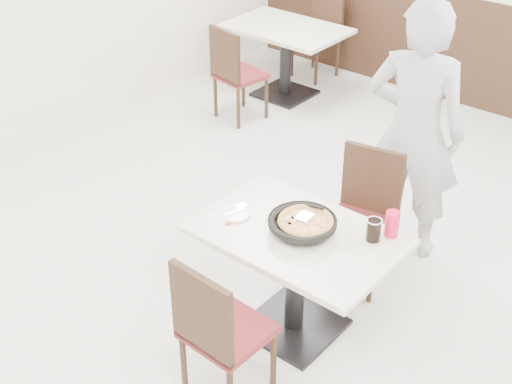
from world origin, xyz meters
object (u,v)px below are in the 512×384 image
Objects in this scene: pizza at (306,224)px; cola_glass at (374,231)px; pizza_pan at (302,226)px; bg_chair_left_far at (316,35)px; chair_near at (228,328)px; red_cup at (392,224)px; bg_table_left at (286,62)px; diner_person at (414,132)px; chair_far at (359,223)px; main_table at (295,282)px; bg_chair_left_near at (241,73)px; side_plate at (236,215)px.

pizza is 0.39m from cola_glass.
pizza_pan is at bearing -150.33° from pizza.
bg_chair_left_far is at bearing 129.71° from cola_glass.
chair_near is 4.71m from bg_chair_left_far.
chair_near reaches higher than pizza.
pizza is 0.50m from red_cup.
cola_glass is at bearing -44.84° from bg_table_left.
red_cup reaches higher than bg_table_left.
cola_glass is at bearing 92.32° from diner_person.
pizza_pan is at bearing 72.71° from diner_person.
pizza is (0.01, -0.64, 0.34)m from chair_far.
cola_glass is 0.14× the size of bg_chair_left_far.
pizza_pan reaches higher than bg_table_left.
red_cup is at bearing 61.33° from cola_glass.
main_table is 0.64× the size of diner_person.
cola_glass reaches higher than bg_table_left.
cola_glass is at bearing -118.67° from red_cup.
chair_far is 0.73m from diner_person.
cola_glass is at bearing 28.15° from pizza_pan.
diner_person reaches higher than bg_table_left.
main_table is at bearing -33.22° from bg_chair_left_near.
chair_far reaches higher than main_table.
bg_chair_left_near is at bearing 137.31° from pizza_pan.
main_table is 1.26× the size of bg_chair_left_near.
pizza is 1.71× the size of side_plate.
red_cup is at bearing 27.00° from side_plate.
pizza is (0.03, 0.03, 0.44)m from main_table.
bg_chair_left_near is (-2.25, 2.12, 0.10)m from main_table.
chair_near is 4.16m from bg_table_left.
chair_near is 1.00m from cola_glass.
cola_glass is 4.21m from bg_chair_left_far.
bg_chair_left_far is (-2.32, 3.43, -0.32)m from pizza_pan.
diner_person is 3.28m from bg_chair_left_far.
chair_far is (0.03, 0.67, 0.10)m from main_table.
main_table is at bearing -150.12° from cola_glass.
red_cup is at bearing 35.72° from pizza.
pizza is at bearing 29.67° from pizza_pan.
pizza_pan is at bearing 54.20° from main_table.
bg_chair_left_far is (-2.33, 2.78, 0.00)m from chair_far.
diner_person reaches higher than pizza.
pizza_pan is 0.03m from pizza.
side_plate is 1.06× the size of red_cup.
pizza_pan is 2.31× the size of red_cup.
chair_far is at bearing 128.15° from cola_glass.
bg_table_left is (-2.27, 2.16, -0.10)m from chair_far.
pizza reaches higher than main_table.
red_cup reaches higher than main_table.
diner_person reaches higher than cola_glass.
chair_far is at bearing 61.28° from side_plate.
bg_chair_left_far is (-2.33, 3.42, -0.34)m from pizza.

